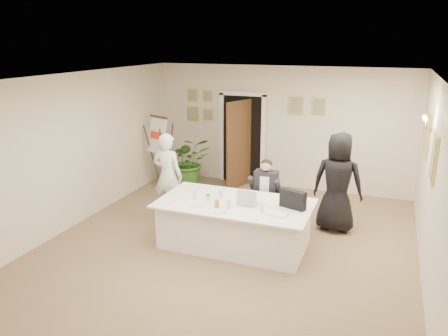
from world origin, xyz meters
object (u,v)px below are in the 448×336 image
standing_woman (338,182)px  potted_palm (188,161)px  laptop (249,196)px  steel_jug (208,198)px  seated_man (265,194)px  laptop_bag (293,199)px  oj_glass (217,204)px  standing_man (168,176)px  conference_table (234,224)px  paper_stack (277,214)px  flip_chart (161,155)px

standing_woman → potted_palm: standing_woman is taller
laptop → steel_jug: bearing=-166.7°
potted_palm → laptop: potted_palm is taller
seated_man → standing_woman: 1.31m
laptop_bag → seated_man: bearing=147.4°
oj_glass → standing_man: bearing=143.9°
oj_glass → laptop: bearing=40.2°
potted_palm → laptop: size_ratio=3.40×
conference_table → seated_man: size_ratio=1.93×
conference_table → paper_stack: size_ratio=7.81×
steel_jug → standing_man: bearing=145.4°
flip_chart → paper_stack: bearing=-36.7°
potted_palm → standing_man: bearing=-76.3°
standing_man → paper_stack: bearing=160.5°
seated_man → flip_chart: 3.23m
flip_chart → steel_jug: 3.26m
flip_chart → standing_man: 1.87m
seated_man → standing_man: (-1.90, -0.17, 0.18)m
laptop_bag → steel_jug: bearing=-154.8°
seated_man → oj_glass: size_ratio=10.11×
conference_table → paper_stack: bearing=-18.0°
potted_palm → steel_jug: bearing=-58.4°
flip_chart → laptop: flip_chart is taller
laptop_bag → paper_stack: (-0.17, -0.34, -0.13)m
standing_woman → laptop_bag: 1.30m
standing_woman → potted_palm: (-3.59, 1.33, -0.31)m
oj_glass → flip_chart: bearing=133.1°
oj_glass → steel_jug: size_ratio=1.18×
paper_stack → standing_woman: bearing=64.7°
conference_table → standing_man: 1.84m
seated_man → paper_stack: seated_man is taller
laptop → paper_stack: size_ratio=1.08×
steel_jug → conference_table: bearing=13.2°
conference_table → laptop: bearing=6.1°
paper_stack → standing_man: bearing=157.8°
standing_man → flip_chart: bearing=-54.4°
laptop → paper_stack: laptop is taller
conference_table → laptop_bag: bearing=5.3°
laptop → steel_jug: 0.68m
laptop → oj_glass: bearing=-137.2°
potted_palm → laptop: (2.32, -2.57, 0.32)m
standing_woman → steel_jug: bearing=38.1°
standing_man → steel_jug: bearing=148.2°
seated_man → flip_chart: (-2.91, 1.40, 0.11)m
conference_table → potted_palm: size_ratio=2.12×
conference_table → laptop: size_ratio=7.20×
standing_woman → conference_table: bearing=42.9°
seated_man → oj_glass: seated_man is taller
conference_table → flip_chart: size_ratio=1.53×
paper_stack → oj_glass: (-0.97, -0.07, 0.05)m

